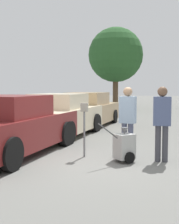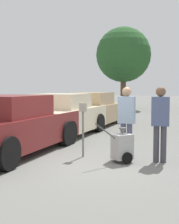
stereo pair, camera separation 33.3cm
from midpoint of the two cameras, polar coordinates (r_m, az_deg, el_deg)
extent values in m
plane|color=slate|center=(7.59, 1.09, -9.23)|extent=(120.00, 120.00, 0.00)
cube|color=maroon|center=(8.71, -12.93, -3.41)|extent=(1.97, 4.98, 0.82)
cube|color=maroon|center=(8.47, -13.74, 1.06)|extent=(1.71, 2.10, 0.56)
cylinder|color=black|center=(10.52, -12.64, -3.36)|extent=(0.19, 0.76, 0.76)
cylinder|color=black|center=(9.65, -3.17, -3.98)|extent=(0.19, 0.76, 0.76)
cylinder|color=black|center=(6.97, -13.28, -7.41)|extent=(0.19, 0.76, 0.76)
cube|color=beige|center=(11.57, -3.91, -1.35)|extent=(1.89, 4.69, 0.83)
cube|color=beige|center=(11.34, -4.31, 2.01)|extent=(1.64, 1.98, 0.54)
cylinder|color=black|center=(13.28, -4.92, -1.68)|extent=(0.19, 0.74, 0.74)
cylinder|color=black|center=(12.62, 2.53, -1.99)|extent=(0.19, 0.74, 0.74)
cylinder|color=black|center=(10.74, -11.48, -3.23)|extent=(0.19, 0.74, 0.74)
cylinder|color=black|center=(9.92, -2.53, -3.78)|extent=(0.19, 0.74, 0.74)
cube|color=tan|center=(14.54, 1.36, -0.22)|extent=(1.81, 5.02, 0.82)
cube|color=tan|center=(14.31, 1.11, 2.47)|extent=(1.57, 2.12, 0.56)
cylinder|color=black|center=(16.31, 0.24, -0.62)|extent=(0.19, 0.67, 0.67)
cylinder|color=black|center=(15.81, 6.13, -0.81)|extent=(0.19, 0.67, 0.67)
cylinder|color=black|center=(13.45, -4.25, -1.74)|extent=(0.19, 0.67, 0.67)
cylinder|color=black|center=(12.84, 2.79, -2.03)|extent=(0.19, 0.67, 0.67)
cylinder|color=slate|center=(8.10, -0.01, -4.08)|extent=(0.05, 0.05, 1.18)
cube|color=gray|center=(8.02, -0.01, 0.88)|extent=(0.18, 0.09, 0.22)
cylinder|color=#515670|center=(8.16, 8.49, -5.14)|extent=(0.14, 0.14, 0.88)
cylinder|color=#515670|center=(8.21, 7.33, -5.08)|extent=(0.14, 0.14, 0.88)
cube|color=#99B2CC|center=(8.09, 7.97, 0.39)|extent=(0.43, 0.23, 0.70)
sphere|color=tan|center=(8.07, 8.00, 3.70)|extent=(0.24, 0.24, 0.24)
cylinder|color=#3F3F47|center=(7.75, 14.58, -5.75)|extent=(0.14, 0.14, 0.88)
cylinder|color=#3F3F47|center=(7.75, 13.32, -5.72)|extent=(0.14, 0.14, 0.88)
cube|color=#4C597F|center=(7.65, 14.07, 0.12)|extent=(0.44, 0.27, 0.70)
sphere|color=brown|center=(7.62, 14.14, 3.64)|extent=(0.24, 0.24, 0.24)
cube|color=#B2B2AD|center=(7.59, 7.25, -6.30)|extent=(0.56, 0.57, 0.60)
cone|color=#59595B|center=(7.53, 7.28, -3.45)|extent=(0.18, 0.18, 0.16)
cylinder|color=#4C4C4C|center=(7.25, 4.32, -3.58)|extent=(0.40, 0.48, 0.43)
cylinder|color=black|center=(7.80, 6.29, -7.82)|extent=(0.22, 0.25, 0.28)
cylinder|color=black|center=(7.48, 8.22, -8.38)|extent=(0.22, 0.25, 0.28)
cylinder|color=brown|center=(25.59, 6.54, 3.34)|extent=(0.44, 0.44, 2.55)
sphere|color=#285628|center=(25.72, 6.61, 10.37)|extent=(4.42, 4.42, 4.42)
camera|label=1|loc=(0.17, -88.93, 0.09)|focal=50.00mm
camera|label=2|loc=(0.17, 91.07, -0.09)|focal=50.00mm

